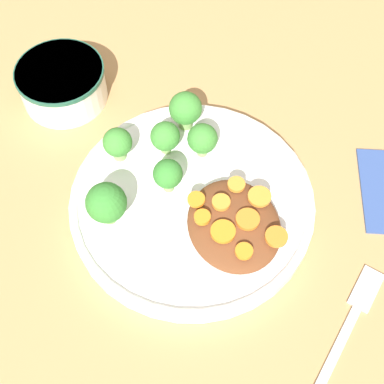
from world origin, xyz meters
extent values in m
plane|color=tan|center=(0.00, 0.00, 0.00)|extent=(4.00, 4.00, 0.00)
cylinder|color=white|center=(0.00, 0.00, 0.01)|extent=(0.29, 0.29, 0.02)
torus|color=white|center=(0.00, 0.00, 0.02)|extent=(0.29, 0.29, 0.01)
cylinder|color=white|center=(-0.22, -0.12, 0.03)|extent=(0.11, 0.11, 0.05)
cylinder|color=#235B47|center=(-0.22, -0.12, 0.05)|extent=(0.12, 0.12, 0.01)
cylinder|color=white|center=(-0.22, -0.12, 0.04)|extent=(0.09, 0.09, 0.01)
ellipsoid|color=brown|center=(0.05, 0.03, 0.03)|extent=(0.12, 0.10, 0.02)
cylinder|color=#7FA85B|center=(-0.02, -0.02, 0.03)|extent=(0.01, 0.01, 0.02)
sphere|color=#337A2D|center=(-0.02, -0.02, 0.05)|extent=(0.03, 0.03, 0.03)
cylinder|color=#7FA85B|center=(-0.08, -0.01, 0.03)|extent=(0.01, 0.01, 0.02)
sphere|color=#3D8433|center=(-0.08, -0.01, 0.05)|extent=(0.04, 0.04, 0.04)
cylinder|color=#759E51|center=(0.00, -0.10, 0.03)|extent=(0.02, 0.02, 0.02)
sphere|color=#337A2D|center=(0.00, -0.10, 0.06)|extent=(0.05, 0.05, 0.05)
cylinder|color=#7FA85B|center=(-0.08, -0.07, 0.03)|extent=(0.02, 0.02, 0.02)
sphere|color=#3D8433|center=(-0.08, -0.07, 0.05)|extent=(0.04, 0.04, 0.04)
cylinder|color=#759E51|center=(-0.11, 0.02, 0.03)|extent=(0.02, 0.02, 0.02)
sphere|color=#3D8433|center=(-0.11, 0.02, 0.05)|extent=(0.04, 0.04, 0.04)
cylinder|color=#7FA85B|center=(-0.06, 0.03, 0.03)|extent=(0.01, 0.01, 0.02)
sphere|color=#3D8433|center=(-0.06, 0.03, 0.05)|extent=(0.04, 0.04, 0.04)
cylinder|color=orange|center=(0.03, 0.03, 0.05)|extent=(0.02, 0.02, 0.01)
cylinder|color=orange|center=(0.01, 0.05, 0.05)|extent=(0.02, 0.02, 0.00)
cylinder|color=orange|center=(0.03, 0.07, 0.04)|extent=(0.03, 0.03, 0.00)
cylinder|color=orange|center=(0.06, 0.02, 0.05)|extent=(0.03, 0.03, 0.01)
cylinder|color=orange|center=(0.06, 0.05, 0.05)|extent=(0.03, 0.03, 0.00)
cylinder|color=orange|center=(0.09, 0.03, 0.05)|extent=(0.02, 0.02, 0.00)
cylinder|color=orange|center=(0.09, 0.07, 0.05)|extent=(0.02, 0.02, 0.00)
cylinder|color=orange|center=(0.04, 0.00, 0.05)|extent=(0.02, 0.02, 0.01)
cylinder|color=orange|center=(0.02, 0.00, 0.05)|extent=(0.02, 0.02, 0.00)
cube|color=silver|center=(0.21, 0.09, 0.00)|extent=(0.09, 0.10, 0.01)
cube|color=silver|center=(0.15, 0.16, 0.00)|extent=(0.05, 0.05, 0.01)
camera|label=1|loc=(0.31, -0.09, 0.56)|focal=50.00mm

